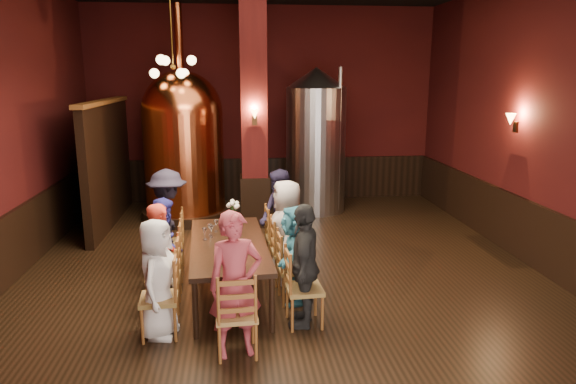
{
  "coord_description": "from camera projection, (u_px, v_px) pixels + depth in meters",
  "views": [
    {
      "loc": [
        -0.67,
        -7.18,
        2.96
      ],
      "look_at": [
        0.09,
        0.2,
        1.26
      ],
      "focal_mm": 32.0,
      "sensor_mm": 36.0,
      "label": 1
    }
  ],
  "objects": [
    {
      "name": "wine_glass_1",
      "position": [
        211.0,
        231.0,
        7.11
      ],
      "size": [
        0.07,
        0.07,
        0.17
      ],
      "primitive_type": null,
      "color": "white",
      "rests_on": "dining_table"
    },
    {
      "name": "person_4",
      "position": [
        305.0,
        265.0,
        6.07
      ],
      "size": [
        0.55,
        0.94,
        1.51
      ],
      "primitive_type": "imported",
      "rotation": [
        0.0,
        0.0,
        4.49
      ],
      "color": "black",
      "rests_on": "ground"
    },
    {
      "name": "person_5",
      "position": [
        295.0,
        254.0,
        6.74
      ],
      "size": [
        0.55,
        1.26,
        1.31
      ],
      "primitive_type": "imported",
      "rotation": [
        0.0,
        0.0,
        4.58
      ],
      "color": "teal",
      "rests_on": "ground"
    },
    {
      "name": "sconce_column",
      "position": [
        254.0,
        116.0,
        9.59
      ],
      "size": [
        0.2,
        0.2,
        0.36
      ],
      "primitive_type": null,
      "rotation": [
        0.0,
        0.0,
        3.14
      ],
      "color": "black",
      "rests_on": "column"
    },
    {
      "name": "chair_4",
      "position": [
        304.0,
        288.0,
        6.14
      ],
      "size": [
        0.49,
        0.49,
        0.92
      ],
      "primitive_type": null,
      "rotation": [
        0.0,
        0.0,
        1.63
      ],
      "color": "brown",
      "rests_on": "ground"
    },
    {
      "name": "chair_6",
      "position": [
        287.0,
        251.0,
        7.42
      ],
      "size": [
        0.49,
        0.49,
        0.92
      ],
      "primitive_type": null,
      "rotation": [
        0.0,
        0.0,
        1.63
      ],
      "color": "brown",
      "rests_on": "ground"
    },
    {
      "name": "partition",
      "position": [
        108.0,
        165.0,
        10.2
      ],
      "size": [
        0.22,
        3.5,
        2.4
      ],
      "primitive_type": "cube",
      "color": "black",
      "rests_on": "ground"
    },
    {
      "name": "column",
      "position": [
        254.0,
        112.0,
        9.87
      ],
      "size": [
        0.58,
        0.58,
        4.5
      ],
      "primitive_type": "cube",
      "color": "#46100F",
      "rests_on": "ground"
    },
    {
      "name": "wainscot_back",
      "position": [
        264.0,
        179.0,
        12.38
      ],
      "size": [
        7.9,
        0.08,
        1.0
      ],
      "primitive_type": "cube",
      "color": "black",
      "rests_on": "ground"
    },
    {
      "name": "chair_7",
      "position": [
        280.0,
        237.0,
        8.06
      ],
      "size": [
        0.49,
        0.49,
        0.92
      ],
      "primitive_type": null,
      "rotation": [
        0.0,
        0.0,
        1.63
      ],
      "color": "brown",
      "rests_on": "ground"
    },
    {
      "name": "wine_glass_5",
      "position": [
        240.0,
        261.0,
        5.97
      ],
      "size": [
        0.07,
        0.07,
        0.17
      ],
      "primitive_type": null,
      "color": "white",
      "rests_on": "dining_table"
    },
    {
      "name": "wine_glass_3",
      "position": [
        216.0,
        226.0,
        7.37
      ],
      "size": [
        0.07,
        0.07,
        0.17
      ],
      "primitive_type": null,
      "color": "white",
      "rests_on": "dining_table"
    },
    {
      "name": "person_1",
      "position": [
        162.0,
        258.0,
        6.46
      ],
      "size": [
        0.47,
        0.59,
        1.41
      ],
      "primitive_type": "imported",
      "rotation": [
        0.0,
        0.0,
        1.85
      ],
      "color": "red",
      "rests_on": "ground"
    },
    {
      "name": "sconce_wall",
      "position": [
        516.0,
        122.0,
        8.36
      ],
      "size": [
        0.2,
        0.2,
        0.36
      ],
      "primitive_type": null,
      "rotation": [
        0.0,
        0.0,
        1.57
      ],
      "color": "black",
      "rests_on": "room"
    },
    {
      "name": "pendant_cluster",
      "position": [
        173.0,
        67.0,
        9.62
      ],
      "size": [
        0.9,
        0.9,
        1.7
      ],
      "primitive_type": null,
      "color": "#A57226",
      "rests_on": "room"
    },
    {
      "name": "rose_vase",
      "position": [
        233.0,
        207.0,
        7.83
      ],
      "size": [
        0.2,
        0.2,
        0.35
      ],
      "color": "white",
      "rests_on": "dining_table"
    },
    {
      "name": "chair_1",
      "position": [
        163.0,
        276.0,
        6.52
      ],
      "size": [
        0.49,
        0.49,
        0.92
      ],
      "primitive_type": null,
      "rotation": [
        0.0,
        0.0,
        -1.51
      ],
      "color": "brown",
      "rests_on": "ground"
    },
    {
      "name": "wainscot_left",
      "position": [
        2.0,
        254.0,
        7.18
      ],
      "size": [
        0.08,
        9.9,
        1.0
      ],
      "primitive_type": "cube",
      "color": "black",
      "rests_on": "ground"
    },
    {
      "name": "person_3",
      "position": [
        168.0,
        222.0,
        7.72
      ],
      "size": [
        0.68,
        1.08,
        1.59
      ],
      "primitive_type": "imported",
      "rotation": [
        0.0,
        0.0,
        1.66
      ],
      "color": "black",
      "rests_on": "ground"
    },
    {
      "name": "person_0",
      "position": [
        158.0,
        278.0,
        5.82
      ],
      "size": [
        0.58,
        0.76,
        1.4
      ],
      "primitive_type": "imported",
      "rotation": [
        0.0,
        0.0,
        1.36
      ],
      "color": "white",
      "rests_on": "ground"
    },
    {
      "name": "person_6",
      "position": [
        287.0,
        232.0,
        7.35
      ],
      "size": [
        0.51,
        0.76,
        1.51
      ],
      "primitive_type": "imported",
      "rotation": [
        0.0,
        0.0,
        4.67
      ],
      "color": "#BDAEA7",
      "rests_on": "ground"
    },
    {
      "name": "wine_glass_4",
      "position": [
        217.0,
        258.0,
        6.09
      ],
      "size": [
        0.07,
        0.07,
        0.17
      ],
      "primitive_type": null,
      "color": "white",
      "rests_on": "dining_table"
    },
    {
      "name": "chair_2",
      "position": [
        167.0,
        258.0,
        7.15
      ],
      "size": [
        0.49,
        0.49,
        0.92
      ],
      "primitive_type": null,
      "rotation": [
        0.0,
        0.0,
        -1.51
      ],
      "color": "brown",
      "rests_on": "ground"
    },
    {
      "name": "wainscot_right",
      "position": [
        536.0,
        237.0,
        7.97
      ],
      "size": [
        0.08,
        9.9,
        1.0
      ],
      "primitive_type": "cube",
      "color": "black",
      "rests_on": "ground"
    },
    {
      "name": "wine_glass_2",
      "position": [
        217.0,
        260.0,
        6.02
      ],
      "size": [
        0.07,
        0.07,
        0.17
      ],
      "primitive_type": null,
      "color": "white",
      "rests_on": "dining_table"
    },
    {
      "name": "chair_8",
      "position": [
        236.0,
        314.0,
        5.48
      ],
      "size": [
        0.49,
        0.49,
        0.92
      ],
      "primitive_type": null,
      "rotation": [
        0.0,
        0.0,
        3.2
      ],
      "color": "brown",
      "rests_on": "ground"
    },
    {
      "name": "wine_glass_6",
      "position": [
        205.0,
        234.0,
        6.99
      ],
      "size": [
        0.07,
        0.07,
        0.17
      ],
      "primitive_type": null,
      "color": "white",
      "rests_on": "dining_table"
    },
    {
      "name": "steel_vessel",
      "position": [
        316.0,
        141.0,
        11.13
      ],
      "size": [
        1.69,
        1.69,
        3.11
      ],
      "rotation": [
        0.0,
        0.0,
        -0.4
      ],
      "color": "#B2B2B7",
      "rests_on": "ground"
    },
    {
      "name": "chair_3",
      "position": [
        169.0,
        243.0,
        7.8
      ],
      "size": [
        0.49,
        0.49,
        0.92
      ],
      "primitive_type": null,
      "rotation": [
        0.0,
        0.0,
        -1.51
      ],
      "color": "brown",
      "rests_on": "ground"
    },
    {
      "name": "person_7",
      "position": [
        280.0,
        218.0,
        7.99
      ],
      "size": [
        0.62,
        0.83,
        1.53
      ],
      "primitive_type": "imported",
      "rotation": [
        0.0,
        0.0,
        5.1
      ],
      "color": "#1E1933",
      "rests_on": "ground"
    },
    {
      "name": "wine_glass_0",
      "position": [
        210.0,
        230.0,
        7.19
      ],
      "size": [
        0.07,
        0.07,
        0.17
      ],
      "primitive_type": null,
      "color": "white",
      "rests_on": "dining_table"
    },
    {
      "name": "person_2",
      "position": [
        166.0,
        244.0,
        7.11
      ],
      "size": [
        0.38,
        0.67,
        1.32
      ],
      "primitive_type": "imported",
      "rotation": [
        0.0,
        0.0,
        1.47
      ],
      "color": "navy",
      "rests_on": "ground"
    },
    {
      "name": "room",
      "position": [
        283.0,
        126.0,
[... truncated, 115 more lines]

